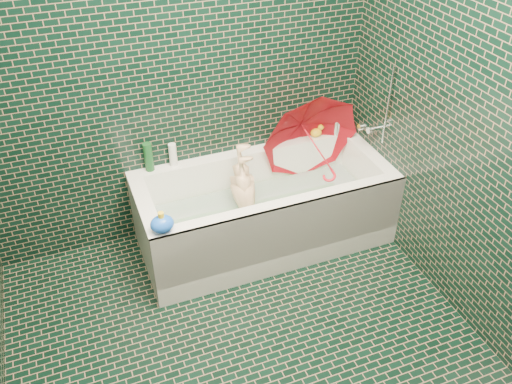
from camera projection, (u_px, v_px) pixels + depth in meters
name	position (u px, v px, depth m)	size (l,w,h in m)	color
floor	(258.00, 371.00, 2.99)	(2.80, 2.80, 0.00)	black
wall_back	(174.00, 63.00, 3.30)	(2.80, 2.80, 0.00)	black
wall_right	(507.00, 131.00, 2.64)	(2.80, 2.80, 0.00)	black
bathtub	(265.00, 217.00, 3.75)	(1.70, 0.75, 0.55)	white
bath_mat	(264.00, 221.00, 3.80)	(1.35, 0.47, 0.01)	green
water	(264.00, 205.00, 3.71)	(1.48, 0.53, 0.00)	silver
faucet	(376.00, 124.00, 3.67)	(0.18, 0.19, 0.55)	silver
child	(246.00, 204.00, 3.71)	(0.31, 0.20, 0.84)	#E4B88E
umbrella	(318.00, 149.00, 3.73)	(0.68, 0.68, 0.60)	red
soap_bottle_a	(341.00, 132.00, 4.03)	(0.10, 0.10, 0.25)	white
soap_bottle_b	(339.00, 133.00, 4.01)	(0.09, 0.10, 0.21)	#541F77
soap_bottle_c	(344.00, 130.00, 4.05)	(0.13, 0.13, 0.16)	#13441D
bottle_right_tall	(337.00, 120.00, 3.97)	(0.06, 0.06, 0.20)	#13441D
bottle_right_pump	(337.00, 125.00, 3.95)	(0.05, 0.05, 0.16)	silver
bottle_left_tall	(149.00, 157.00, 3.56)	(0.06, 0.06, 0.20)	#13441D
bottle_left_short	(173.00, 155.00, 3.62)	(0.05, 0.05, 0.16)	white
rubber_duck	(317.00, 132.00, 3.95)	(0.11, 0.08, 0.09)	yellow
bath_toy	(162.00, 224.00, 3.07)	(0.15, 0.13, 0.13)	blue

